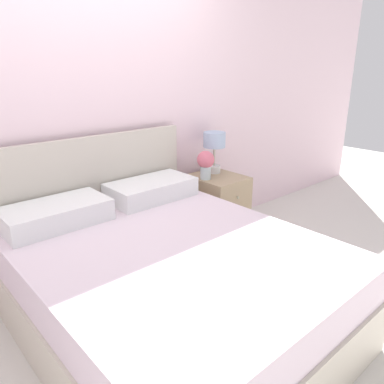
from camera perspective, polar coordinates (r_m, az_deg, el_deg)
ground_plane at (r=3.18m, az=-14.11°, el=-11.18°), size 12.00×12.00×0.00m
wall_back at (r=2.85m, az=-16.92°, el=12.78°), size 8.00×0.06×2.60m
bed at (r=2.36m, az=-4.16°, el=-13.17°), size 1.60×1.92×1.08m
nightstand at (r=3.45m, az=3.82°, el=-2.52°), size 0.41×0.50×0.62m
table_lamp at (r=3.40m, az=3.42°, el=7.26°), size 0.20×0.20×0.37m
flower_vase at (r=3.23m, az=2.13°, el=4.51°), size 0.15×0.15×0.25m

